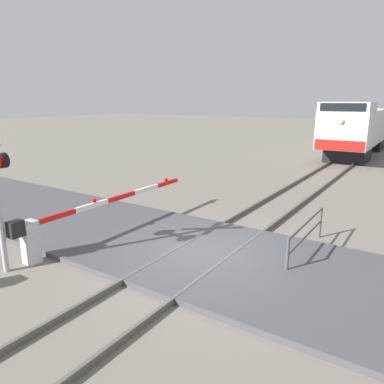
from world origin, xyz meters
TOP-DOWN VIEW (x-y plane):
  - ground_plane at (0.00, 0.00)m, footprint 160.00×160.00m
  - rail_track_left at (-0.72, 0.00)m, footprint 0.08×80.00m
  - rail_track_right at (0.72, 0.00)m, footprint 0.08×80.00m
  - road_surface at (0.00, 0.00)m, footprint 36.00×4.77m
  - locomotive at (0.00, 22.62)m, footprint 3.06×14.44m
  - crossing_gate at (-3.47, -1.75)m, footprint 0.36×6.90m
  - guard_railing at (2.23, 1.64)m, footprint 0.08×3.05m

SIDE VIEW (x-z plane):
  - ground_plane at x=0.00m, z-range 0.00..0.00m
  - road_surface at x=0.00m, z-range 0.00..0.14m
  - rail_track_left at x=-0.72m, z-range 0.00..0.15m
  - rail_track_right at x=0.72m, z-range 0.00..0.15m
  - guard_railing at x=2.23m, z-range 0.15..1.10m
  - crossing_gate at x=-3.47m, z-range 0.17..1.42m
  - locomotive at x=0.00m, z-range 0.06..4.05m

